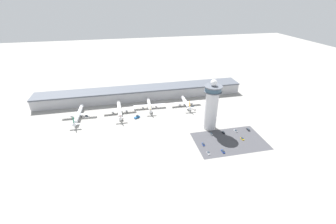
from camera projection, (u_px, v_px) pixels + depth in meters
ground_plane at (150, 126)px, 228.41m from camera, size 1000.00×1000.00×0.00m
terminal_building at (142, 93)px, 285.38m from camera, size 255.98×25.00×14.12m
control_tower at (212, 105)px, 214.18m from camera, size 16.84×16.84×50.85m
parking_lot_surface at (230, 141)px, 205.58m from camera, size 64.00×40.00×0.01m
airplane_gate_alpha at (79, 114)px, 240.84m from camera, size 36.40×44.02×12.83m
airplane_gate_bravo at (119, 110)px, 250.18m from camera, size 35.71×41.42×13.46m
airplane_gate_charlie at (149, 105)px, 261.04m from camera, size 37.31×33.30×12.02m
airplane_gate_delta at (186, 103)px, 267.24m from camera, size 35.05×32.43×13.00m
service_truck_catering at (86, 117)px, 242.75m from camera, size 7.72×4.38×3.12m
service_truck_fuel at (137, 117)px, 242.67m from camera, size 6.66×5.60×3.06m
service_truck_baggage at (193, 108)px, 261.19m from camera, size 5.00×7.64×3.18m
car_yellow_taxi at (248, 130)px, 221.44m from camera, size 1.91×4.86×1.37m
car_black_suv at (223, 151)px, 191.10m from camera, size 1.96×4.83×1.57m
car_green_van at (242, 139)px, 207.68m from camera, size 2.01×4.30×1.37m
car_navy_sedan at (211, 134)px, 214.52m from camera, size 1.77×4.28×1.58m
car_white_wagon at (223, 133)px, 216.75m from camera, size 1.99×4.11×1.43m
car_red_hatchback at (203, 144)px, 200.08m from camera, size 1.99×4.33×1.43m
car_grey_coupe at (208, 153)px, 189.16m from camera, size 1.92×4.03×1.44m
car_silver_sedan at (236, 131)px, 219.37m from camera, size 2.09×4.50×1.44m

